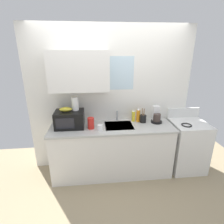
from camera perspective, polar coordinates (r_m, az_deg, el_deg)
kitchen_wall_assembly at (r=3.10m, az=-2.44°, el=5.58°), size 2.81×0.42×2.50m
counter_unit at (r=3.18m, az=0.05°, el=-11.82°), size 2.04×0.63×0.90m
sink_faucet at (r=3.17m, az=1.67°, el=-1.19°), size 0.03×0.03×0.18m
stove_range at (r=3.57m, az=22.71°, el=-9.74°), size 0.60×0.60×1.08m
microwave at (r=2.98m, az=-13.36°, el=-2.23°), size 0.46×0.35×0.27m
banana_bunch at (r=2.93m, az=-14.57°, el=0.84°), size 0.20×0.11×0.07m
paper_towel_roll at (r=2.93m, az=-11.67°, el=2.65°), size 0.11×0.11×0.22m
coffee_maker at (r=3.20m, az=13.94°, el=-1.32°), size 0.19×0.21×0.28m
dish_soap_bottle_yellow at (r=3.16m, az=6.85°, el=-1.18°), size 0.06×0.06×0.22m
dish_soap_bottle_orange at (r=3.15m, az=8.36°, el=-1.00°), size 0.06×0.06×0.25m
cereal_canister at (r=2.87m, az=-6.77°, el=-3.55°), size 0.10×0.10×0.18m
mug_white at (r=2.81m, az=-3.83°, el=-4.99°), size 0.08×0.08×0.09m
utensil_crock at (r=3.15m, az=9.87°, el=-2.02°), size 0.11×0.11×0.25m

